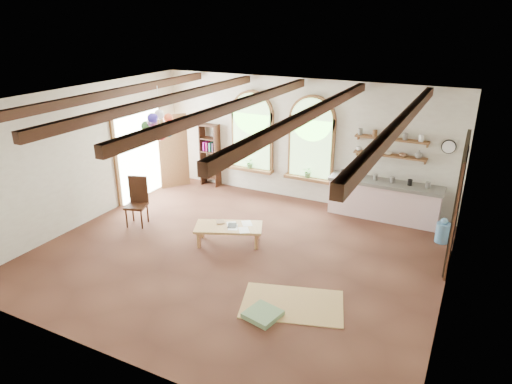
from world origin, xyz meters
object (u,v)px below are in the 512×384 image
Objects in this scene: side_chair at (137,211)px; balloon_cluster at (160,125)px; kitchen_counter at (384,200)px; coffee_table at (229,228)px.

side_chair is 2.11m from balloon_cluster.
side_chair reaches higher than kitchen_counter.
side_chair is at bearing -124.61° from balloon_cluster.
coffee_table is 1.38× the size of balloon_cluster.
balloon_cluster is (-4.71, -2.39, 1.85)m from kitchen_counter.
kitchen_counter is at bearing 26.96° from balloon_cluster.
balloon_cluster reaches higher than side_chair.
coffee_table is (-2.70, -2.84, -0.11)m from kitchen_counter.
coffee_table is 2.84m from balloon_cluster.
kitchen_counter reaches higher than coffee_table.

